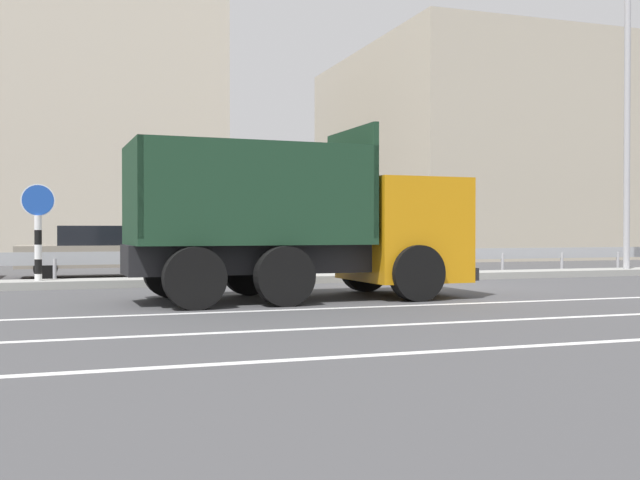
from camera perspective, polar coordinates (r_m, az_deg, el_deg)
The scene contains 12 objects.
ground_plane at distance 17.56m, azimuth 8.67°, elevation -3.54°, with size 320.00×320.00×0.00m, color #424244.
lane_strip_0 at distance 12.55m, azimuth 0.59°, elevation -5.24°, with size 71.56×0.16×0.01m, color silver.
lane_strip_1 at distance 10.37m, azimuth 4.91°, elevation -6.50°, with size 71.56×0.16×0.01m, color silver.
lane_strip_2 at distance 8.42m, azimuth 11.00°, elevation -8.21°, with size 71.56×0.16×0.01m, color silver.
median_island at distance 19.68m, azimuth 5.51°, elevation -2.81°, with size 39.36×1.10×0.18m, color gray.
median_guardrail at distance 20.87m, azimuth 4.02°, elevation -1.28°, with size 71.56×0.09×0.78m.
dump_truck at distance 14.46m, azimuth 1.13°, elevation 0.35°, with size 6.53×2.86×3.28m.
median_road_sign at distance 17.93m, azimuth -20.68°, elevation 0.48°, with size 0.74×0.16×2.35m.
street_lamp_1 at distance 23.90m, azimuth 22.66°, elevation 12.09°, with size 0.70×2.70×10.95m.
parked_car_4 at distance 21.73m, azimuth -16.82°, elevation -0.84°, with size 4.14×1.97×1.43m.
parked_car_5 at distance 22.80m, azimuth -4.13°, elevation -0.79°, with size 4.62×2.05×1.38m.
background_building_1 at distance 42.44m, azimuth 17.55°, elevation 5.85°, with size 22.59×14.67×10.21m, color #B7AD99.
Camera 1 is at (-8.05, -15.55, 1.31)m, focal length 42.00 mm.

